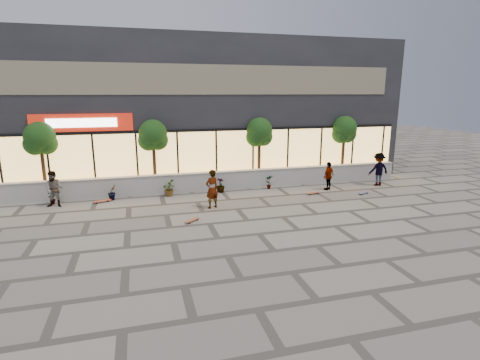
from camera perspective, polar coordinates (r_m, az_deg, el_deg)
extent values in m
plane|color=gray|center=(14.56, 2.94, -8.22)|extent=(80.00, 80.00, 0.00)
cube|color=#BAB8B1|center=(20.88, -3.04, -0.14)|extent=(22.00, 0.35, 1.00)
cube|color=#B2AFA8|center=(20.77, -3.06, 1.25)|extent=(22.00, 0.42, 0.04)
cube|color=#242429|center=(25.74, -5.80, 10.77)|extent=(24.00, 9.00, 8.50)
cube|color=#FFC566|center=(21.58, -3.63, 3.54)|extent=(23.04, 0.05, 3.00)
cube|color=black|center=(21.35, -3.68, 7.63)|extent=(23.04, 0.08, 0.15)
cube|color=red|center=(21.02, -22.91, 8.05)|extent=(5.00, 0.10, 0.90)
cube|color=white|center=(20.96, -22.94, 8.03)|extent=(3.40, 0.06, 0.45)
cube|color=brown|center=(21.29, -3.81, 15.02)|extent=(21.60, 0.05, 1.60)
imported|color=#133D13|center=(20.37, -26.75, -2.19)|extent=(0.43, 0.29, 0.81)
imported|color=#133D13|center=(19.98, -18.88, -1.75)|extent=(0.57, 0.57, 0.81)
imported|color=#133D13|center=(19.98, -10.85, -1.26)|extent=(0.68, 0.77, 0.81)
imported|color=#133D13|center=(20.36, -2.98, -0.76)|extent=(0.64, 0.64, 0.81)
imported|color=#133D13|center=(21.12, 4.46, -0.28)|extent=(0.46, 0.35, 0.81)
cylinder|color=#412A17|center=(21.42, -27.77, 1.74)|extent=(0.18, 0.18, 3.24)
sphere|color=#133D13|center=(21.21, -28.21, 5.84)|extent=(1.50, 1.50, 1.50)
sphere|color=#133D13|center=(21.25, -28.79, 4.81)|extent=(1.10, 1.10, 1.10)
sphere|color=#133D13|center=(21.24, -27.42, 4.95)|extent=(1.10, 1.10, 1.10)
cylinder|color=#412A17|center=(20.91, -12.92, 2.69)|extent=(0.18, 0.18, 3.24)
sphere|color=#133D13|center=(20.69, -13.14, 6.91)|extent=(1.50, 1.50, 1.50)
sphere|color=#133D13|center=(20.67, -13.77, 5.87)|extent=(1.10, 1.10, 1.10)
sphere|color=#133D13|center=(20.79, -12.40, 5.98)|extent=(1.10, 1.10, 1.10)
cylinder|color=#412A17|center=(21.97, 2.93, 3.51)|extent=(0.18, 0.18, 3.24)
sphere|color=#133D13|center=(21.76, 2.97, 7.53)|extent=(1.50, 1.50, 1.50)
sphere|color=#133D13|center=(21.67, 2.37, 6.56)|extent=(1.10, 1.10, 1.10)
sphere|color=#133D13|center=(21.92, 3.55, 6.62)|extent=(1.10, 1.10, 1.10)
cylinder|color=#412A17|center=(24.24, 15.41, 3.96)|extent=(0.18, 0.18, 3.24)
sphere|color=#133D13|center=(24.05, 15.64, 7.61)|extent=(1.50, 1.50, 1.50)
sphere|color=#133D13|center=(23.91, 15.13, 6.74)|extent=(1.10, 1.10, 1.10)
sphere|color=#133D13|center=(24.25, 16.04, 6.77)|extent=(1.10, 1.10, 1.10)
imported|color=silver|center=(17.50, -4.29, -1.38)|extent=(0.79, 0.67, 1.84)
imported|color=tan|center=(19.68, -26.45, -1.26)|extent=(0.94, 0.79, 1.74)
imported|color=white|center=(21.33, 13.35, 0.61)|extent=(1.00, 0.80, 1.59)
imported|color=maroon|center=(23.16, 20.35, 1.54)|extent=(1.24, 0.72, 1.92)
cube|color=brown|center=(15.95, -7.29, -6.04)|extent=(0.73, 0.67, 0.02)
cylinder|color=black|center=(16.19, -6.91, -5.96)|extent=(0.06, 0.06, 0.06)
cylinder|color=black|center=(16.10, -6.52, -6.05)|extent=(0.06, 0.06, 0.06)
cylinder|color=black|center=(15.85, -8.05, -6.42)|extent=(0.06, 0.06, 0.06)
cylinder|color=black|center=(15.76, -7.66, -6.53)|extent=(0.06, 0.06, 0.06)
cube|color=#E34F2A|center=(19.73, -20.26, -2.98)|extent=(0.89, 0.53, 0.02)
cylinder|color=black|center=(19.89, -19.59, -2.99)|extent=(0.07, 0.05, 0.06)
cylinder|color=black|center=(19.75, -19.44, -3.09)|extent=(0.07, 0.05, 0.06)
cylinder|color=black|center=(19.75, -21.05, -3.22)|extent=(0.07, 0.05, 0.06)
cylinder|color=black|center=(19.60, -20.92, -3.33)|extent=(0.07, 0.05, 0.06)
cube|color=brown|center=(20.37, 11.09, -1.91)|extent=(0.83, 0.33, 0.02)
cylinder|color=black|center=(20.59, 11.53, -1.94)|extent=(0.06, 0.04, 0.06)
cylinder|color=black|center=(20.48, 11.77, -2.04)|extent=(0.06, 0.04, 0.06)
cylinder|color=black|center=(20.31, 10.39, -2.10)|extent=(0.06, 0.04, 0.06)
cylinder|color=black|center=(20.19, 10.62, -2.20)|extent=(0.06, 0.04, 0.06)
cube|color=#545297|center=(21.11, 18.33, -1.83)|extent=(0.78, 0.43, 0.02)
cylinder|color=black|center=(21.34, 18.55, -1.84)|extent=(0.06, 0.05, 0.05)
cylinder|color=black|center=(21.27, 18.84, -1.92)|extent=(0.06, 0.05, 0.05)
cylinder|color=black|center=(20.98, 17.78, -2.03)|extent=(0.06, 0.05, 0.05)
cylinder|color=black|center=(20.90, 18.07, -2.11)|extent=(0.06, 0.05, 0.05)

